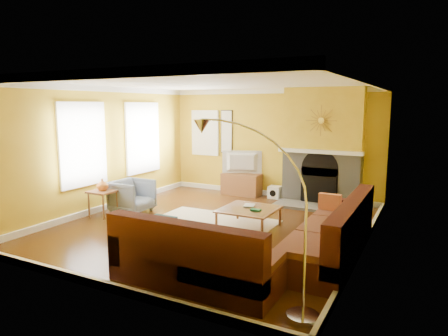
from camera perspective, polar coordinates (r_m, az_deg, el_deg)
The scene contains 27 objects.
floor at distance 7.72m, azimuth -1.54°, elevation -8.37°, with size 5.50×6.00×0.02m, color #573012.
ceiling at distance 7.39m, azimuth -1.63°, elevation 12.21°, with size 5.50×6.00×0.02m, color white.
wall_back at distance 10.15m, azimuth 6.77°, elevation 3.57°, with size 5.50×0.02×2.70m, color gold.
wall_front at distance 5.06m, azimuth -18.50°, elevation -2.19°, with size 5.50×0.02×2.70m, color gold.
wall_left at distance 9.10m, azimuth -16.94°, elevation 2.63°, with size 0.02×6.00×2.70m, color gold.
wall_right at distance 6.55m, azimuth 19.98°, elevation 0.18°, with size 0.02×6.00×2.70m, color gold.
baseboard at distance 7.70m, azimuth -1.54°, elevation -7.88°, with size 5.50×6.00×0.12m, color white, non-canonical shape.
crown_molding at distance 7.38m, azimuth -1.62°, elevation 11.67°, with size 5.50×6.00×0.12m, color white, non-canonical shape.
window_left_near at distance 10.02m, azimuth -11.60°, elevation 4.24°, with size 0.06×1.22×1.72m, color white.
window_left_far at distance 8.64m, azimuth -19.59°, elevation 3.19°, with size 0.06×1.22×1.72m, color white.
window_back at distance 10.91m, azimuth -2.70°, elevation 5.04°, with size 0.82×0.06×1.22m, color white.
wall_art at distance 10.60m, azimuth 0.37°, elevation 5.21°, with size 0.34×0.04×1.14m, color white.
fireplace at distance 9.55m, azimuth 13.91°, elevation 3.03°, with size 1.80×0.40×2.70m, color gray, non-canonical shape.
mantel at distance 9.33m, azimuth 13.53°, elevation 2.30°, with size 1.92×0.22×0.08m, color white.
hearth at distance 9.25m, azimuth 12.78°, elevation -5.42°, with size 1.80×0.70×0.06m, color gray.
sunburst at distance 9.29m, azimuth 13.70°, elevation 6.60°, with size 0.70×0.04×0.70m, color olive, non-canonical shape.
rug at distance 7.81m, azimuth -2.26°, elevation -8.04°, with size 2.40×1.80×0.02m, color beige.
sectional_sofa at distance 6.25m, azimuth 5.17°, elevation -8.17°, with size 2.83×3.60×0.90m, color #431A15, non-canonical shape.
coffee_table at distance 7.54m, azimuth 3.58°, elevation -7.16°, with size 1.00×1.00×0.40m, color white, non-canonical shape.
media_console at distance 10.32m, azimuth 2.51°, elevation -2.33°, with size 1.00×0.45×0.55m, color #905A34.
tv at distance 10.22m, azimuth 2.54°, elevation 0.80°, with size 1.02×0.13×0.59m, color black.
subwoofer at distance 10.03m, azimuth 7.29°, elevation -3.44°, with size 0.30×0.30×0.30m, color white.
armchair at distance 8.84m, azimuth -12.98°, elevation -3.93°, with size 0.76×0.78×0.71m, color gray.
side_table at distance 8.67m, azimuth -16.87°, elevation -4.87°, with size 0.50×0.50×0.55m, color #905A34, non-canonical shape.
vase at distance 8.59m, azimuth -16.99°, elevation -2.28°, with size 0.24×0.24×0.25m, color orange.
book at distance 7.64m, azimuth 2.87°, elevation -5.32°, with size 0.20×0.27×0.03m, color white.
arc_lamp at distance 4.45m, azimuth 4.42°, elevation -7.06°, with size 1.35×0.36×2.12m, color silver, non-canonical shape.
Camera 1 is at (3.61, -6.43, 2.28)m, focal length 32.00 mm.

